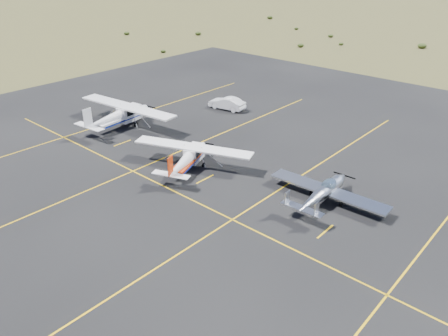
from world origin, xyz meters
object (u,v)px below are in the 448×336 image
aircraft_low_wing (324,192)px  sedan (227,103)px  aircraft_plain (119,115)px  aircraft_cessna (188,157)px

aircraft_low_wing → sedan: aircraft_low_wing is taller
aircraft_plain → sedan: (11.78, -4.45, -0.67)m
aircraft_cessna → aircraft_plain: aircraft_plain is taller
sedan → aircraft_plain: bearing=-30.1°
aircraft_plain → sedan: 12.61m
aircraft_low_wing → aircraft_cessna: bearing=102.0°
aircraft_cessna → aircraft_plain: size_ratio=0.82×
aircraft_low_wing → aircraft_cessna: 11.54m
aircraft_cessna → aircraft_plain: 12.46m
aircraft_plain → aircraft_low_wing: bearing=-94.3°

